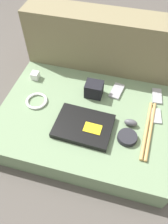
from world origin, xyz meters
TOP-DOWN VIEW (x-y plane):
  - ground_plane at (0.00, 0.00)m, footprint 8.00×8.00m
  - couch_seat at (0.00, 0.00)m, footprint 0.96×0.69m
  - couch_backrest at (0.00, 0.45)m, footprint 0.96×0.20m
  - laptop at (0.02, -0.09)m, footprint 0.30×0.23m
  - computer_mouse at (0.26, -0.01)m, footprint 0.07×0.04m
  - speaker_puck at (0.25, -0.10)m, footprint 0.10×0.10m
  - phone_silver at (0.15, 0.22)m, footprint 0.08×0.13m
  - phone_black at (0.38, 0.24)m, footprint 0.06×0.12m
  - phone_small at (0.38, 0.09)m, footprint 0.07×0.11m
  - camera_pouch at (0.02, 0.16)m, footprint 0.10×0.08m
  - charger_brick at (-0.37, 0.20)m, footprint 0.04×0.05m
  - cable_coil at (-0.29, 0.02)m, footprint 0.13×0.13m
  - drumstick_pair at (0.35, -0.02)m, footprint 0.06×0.37m

SIDE VIEW (x-z plane):
  - ground_plane at x=0.00m, z-range 0.00..0.00m
  - couch_seat at x=0.00m, z-range 0.00..0.14m
  - phone_small at x=0.38m, z-range 0.14..0.15m
  - phone_black at x=0.38m, z-range 0.14..0.15m
  - phone_silver at x=0.15m, z-range 0.14..0.16m
  - cable_coil at x=-0.29m, z-range 0.14..0.16m
  - drumstick_pair at x=0.35m, z-range 0.14..0.16m
  - speaker_puck at x=0.25m, z-range 0.14..0.17m
  - laptop at x=0.02m, z-range 0.14..0.17m
  - computer_mouse at x=0.26m, z-range 0.14..0.18m
  - charger_brick at x=-0.37m, z-range 0.14..0.19m
  - camera_pouch at x=0.02m, z-range 0.14..0.23m
  - couch_backrest at x=0.00m, z-range 0.00..0.49m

